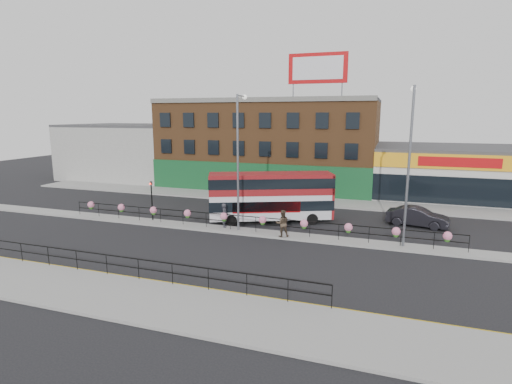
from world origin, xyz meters
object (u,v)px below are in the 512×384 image
(pedestrian_a, at_px, (225,215))
(lamp_column_east, at_px, (410,153))
(double_decker_bus, at_px, (271,192))
(pedestrian_b, at_px, (282,223))
(lamp_column_west, at_px, (239,151))
(car, at_px, (417,217))

(pedestrian_a, relative_size, lamp_column_east, 0.18)
(double_decker_bus, bearing_deg, lamp_column_east, -18.00)
(pedestrian_b, height_order, lamp_column_east, lamp_column_east)
(double_decker_bus, relative_size, lamp_column_west, 1.01)
(pedestrian_a, height_order, pedestrian_b, pedestrian_b)
(lamp_column_east, bearing_deg, lamp_column_west, -179.96)
(car, xyz_separation_m, lamp_column_east, (-1.15, -5.66, 5.46))
(lamp_column_west, distance_m, lamp_column_east, 11.54)
(double_decker_bus, bearing_deg, pedestrian_a, -131.50)
(double_decker_bus, distance_m, car, 11.57)
(pedestrian_a, distance_m, lamp_column_east, 13.80)
(lamp_column_east, bearing_deg, pedestrian_a, 179.37)
(double_decker_bus, relative_size, pedestrian_a, 5.44)
(double_decker_bus, xyz_separation_m, car, (11.19, 2.39, -1.70))
(car, distance_m, pedestrian_a, 15.01)
(pedestrian_a, bearing_deg, pedestrian_b, -115.29)
(lamp_column_west, bearing_deg, pedestrian_b, -12.81)
(pedestrian_b, xyz_separation_m, lamp_column_east, (8.01, 0.81, 5.11))
(double_decker_bus, xyz_separation_m, lamp_column_west, (-1.50, -3.27, 3.55))
(pedestrian_a, height_order, lamp_column_east, lamp_column_east)
(double_decker_bus, relative_size, lamp_column_east, 0.98)
(double_decker_bus, bearing_deg, lamp_column_west, -114.57)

